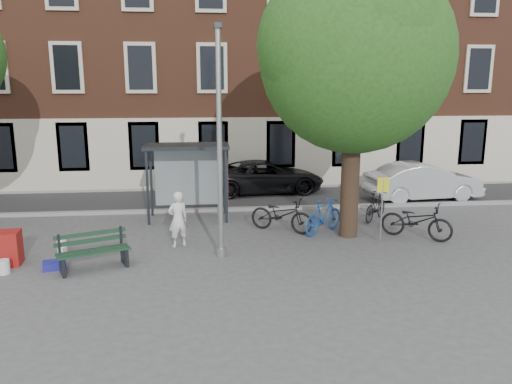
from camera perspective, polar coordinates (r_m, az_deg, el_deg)
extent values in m
plane|color=#4C4C4F|center=(13.83, -3.99, -7.33)|extent=(90.00, 90.00, 0.00)
cube|color=#28282B|center=(20.56, -4.68, -0.81)|extent=(40.00, 4.00, 0.01)
cube|color=gray|center=(18.61, -4.54, -2.02)|extent=(40.00, 0.25, 0.12)
cube|color=gray|center=(22.50, -4.80, 0.47)|extent=(40.00, 0.25, 0.12)
cube|color=brown|center=(26.15, -5.28, 17.37)|extent=(30.00, 8.00, 14.00)
cylinder|color=#9EA0A3|center=(13.14, -4.18, 5.10)|extent=(0.14, 0.14, 6.00)
cylinder|color=#9EA0A3|center=(13.79, -4.00, -6.86)|extent=(0.28, 0.28, 0.24)
cube|color=#1E2328|center=(13.12, -4.40, 18.44)|extent=(0.18, 0.35, 0.12)
cylinder|color=black|center=(15.46, 10.70, 1.11)|extent=(0.56, 0.56, 3.40)
sphere|color=#234D17|center=(15.21, 11.26, 14.93)|extent=(5.60, 5.60, 5.60)
sphere|color=#234D17|center=(15.90, 14.14, 16.48)|extent=(3.92, 3.92, 3.92)
sphere|color=#234D17|center=(14.72, 8.56, 16.29)|extent=(4.20, 4.20, 4.20)
sphere|color=#234D17|center=(14.46, 13.25, 17.38)|extent=(3.64, 3.64, 3.64)
cube|color=#1E2328|center=(16.88, -12.29, 0.41)|extent=(0.08, 0.08, 2.50)
cube|color=#1E2328|center=(16.79, -3.44, 0.61)|extent=(0.08, 0.08, 2.50)
cube|color=#1E2328|center=(18.05, -11.88, 1.18)|extent=(0.08, 0.08, 2.50)
cube|color=#1E2328|center=(17.97, -3.61, 1.37)|extent=(0.08, 0.08, 2.50)
cube|color=#1E2328|center=(17.17, -7.94, 5.20)|extent=(2.85, 1.45, 0.12)
cube|color=#8C999E|center=(17.94, -7.77, 1.67)|extent=(2.34, 0.04, 2.00)
cube|color=#1E2328|center=(17.35, -3.53, 1.41)|extent=(0.12, 1.14, 2.12)
cube|color=#D84C19|center=(17.36, -3.30, 1.41)|extent=(0.02, 0.90, 1.62)
imported|color=white|center=(14.56, -8.91, -3.09)|extent=(0.70, 0.59, 1.63)
cube|color=#1E2328|center=(13.32, -21.27, -7.89)|extent=(0.29, 0.55, 0.46)
cube|color=#1E2328|center=(13.57, -14.80, -7.08)|extent=(0.29, 0.55, 0.46)
cube|color=#193824|center=(13.17, -17.92, -6.71)|extent=(1.70, 0.81, 0.04)
cube|color=#193824|center=(13.34, -18.07, -6.48)|extent=(1.70, 0.81, 0.04)
cube|color=#193824|center=(13.52, -18.22, -6.25)|extent=(1.70, 0.81, 0.04)
cube|color=#193824|center=(13.55, -18.36, -5.30)|extent=(1.67, 0.74, 0.10)
cube|color=#193824|center=(13.50, -18.41, -4.55)|extent=(1.67, 0.74, 0.10)
imported|color=black|center=(15.92, 2.92, -2.60)|extent=(2.18, 1.77, 1.11)
imported|color=#1B4795|center=(15.90, 7.72, -2.73)|extent=(1.74, 1.58, 1.10)
imported|color=black|center=(15.95, 17.87, -3.13)|extent=(2.17, 1.87, 1.13)
imported|color=black|center=(17.70, 13.51, -1.57)|extent=(1.47, 1.60, 1.02)
imported|color=black|center=(21.68, 1.13, 1.78)|extent=(5.24, 2.80, 1.40)
imported|color=#B5B9BE|center=(21.32, 18.56, 1.14)|extent=(4.76, 2.07, 1.52)
cube|color=maroon|center=(14.58, -27.03, -5.78)|extent=(0.95, 0.68, 0.90)
cube|color=navy|center=(13.87, -22.05, -7.73)|extent=(0.64, 0.53, 0.20)
cylinder|color=white|center=(15.14, -21.29, -5.70)|extent=(0.33, 0.33, 0.36)
cylinder|color=silver|center=(14.00, -26.87, -7.64)|extent=(0.37, 0.37, 0.36)
cylinder|color=#9EA0A3|center=(15.17, 14.16, -2.15)|extent=(0.04, 0.04, 1.91)
cube|color=yellow|center=(15.00, 14.31, 0.80)|extent=(0.34, 0.05, 0.45)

